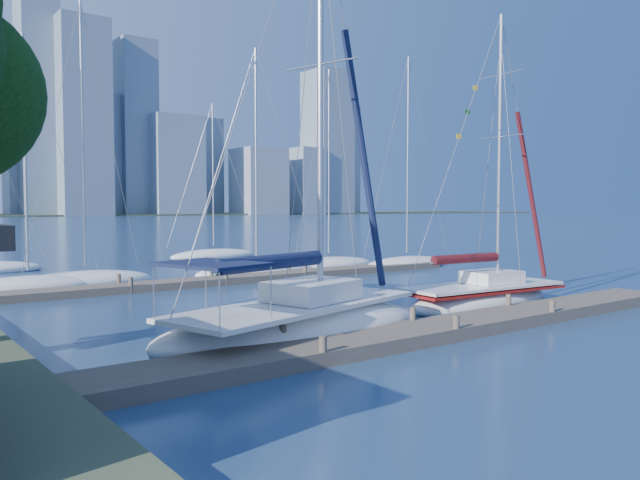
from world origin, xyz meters
TOP-DOWN VIEW (x-y plane):
  - ground at (0.00, 0.00)m, footprint 700.00×700.00m
  - near_dock at (0.00, 0.00)m, footprint 26.00×2.00m
  - far_dock at (2.00, 16.00)m, footprint 30.00×1.80m
  - sailboat_navy at (-3.63, 2.16)m, footprint 9.98×5.44m
  - sailboat_maroon at (5.95, 2.86)m, footprint 7.93×3.15m
  - bg_boat_0 at (-7.68, 18.73)m, footprint 7.00×2.98m
  - bg_boat_1 at (-4.90, 19.15)m, footprint 7.36×4.83m
  - bg_boat_3 at (4.73, 18.35)m, footprint 8.28×4.42m
  - bg_boat_4 at (10.65, 19.02)m, footprint 7.56×4.28m
  - bg_boat_5 at (15.40, 16.58)m, footprint 7.30×2.79m
  - bg_boat_7 at (8.50, 31.07)m, footprint 7.60×4.12m

SIDE VIEW (x-z plane):
  - ground at x=0.00m, z-range 0.00..0.00m
  - far_dock at x=2.00m, z-range 0.00..0.36m
  - near_dock at x=0.00m, z-range 0.00..0.40m
  - bg_boat_7 at x=8.50m, z-range -5.99..6.50m
  - bg_boat_0 at x=-7.68m, z-range -6.00..6.53m
  - bg_boat_4 at x=10.65m, z-range -6.37..6.91m
  - bg_boat_3 at x=4.73m, z-range -6.54..7.09m
  - bg_boat_5 at x=15.40m, z-range -6.86..7.42m
  - bg_boat_1 at x=-4.90m, z-range -7.03..7.63m
  - sailboat_maroon at x=5.95m, z-range -5.16..7.15m
  - sailboat_navy at x=-3.63m, z-range -6.45..8.66m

